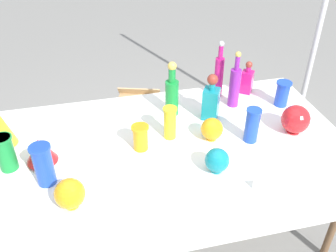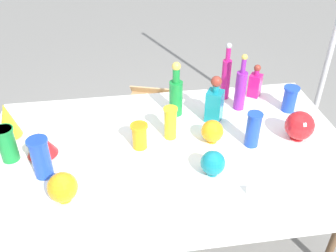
% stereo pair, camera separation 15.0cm
% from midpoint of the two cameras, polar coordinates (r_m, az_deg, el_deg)
% --- Properties ---
extents(ground_plane, '(40.00, 40.00, 0.00)m').
position_cam_midpoint_polar(ground_plane, '(2.69, -1.65, -15.22)').
color(ground_plane, gray).
extents(display_table, '(2.04, 1.11, 0.76)m').
position_cam_midpoint_polar(display_table, '(2.17, -1.78, -3.79)').
color(display_table, white).
rests_on(display_table, ground).
extents(tall_bottle_0, '(0.07, 0.07, 0.38)m').
position_cam_midpoint_polar(tall_bottle_0, '(2.43, 8.39, 6.11)').
color(tall_bottle_0, purple).
rests_on(tall_bottle_0, display_table).
extents(tall_bottle_1, '(0.06, 0.06, 0.39)m').
position_cam_midpoint_polar(tall_bottle_1, '(2.53, 6.08, 7.86)').
color(tall_bottle_1, '#C61972').
rests_on(tall_bottle_1, display_table).
extents(tall_bottle_2, '(0.08, 0.08, 0.36)m').
position_cam_midpoint_polar(tall_bottle_2, '(2.32, -1.25, 4.94)').
color(tall_bottle_2, '#198C38').
rests_on(tall_bottle_2, display_table).
extents(square_decanter_0, '(0.11, 0.11, 0.23)m').
position_cam_midpoint_polar(square_decanter_0, '(2.63, 10.35, 6.90)').
color(square_decanter_0, '#C61972').
rests_on(square_decanter_0, display_table).
extents(square_decanter_1, '(0.13, 0.13, 0.30)m').
position_cam_midpoint_polar(square_decanter_1, '(2.29, 4.73, 3.90)').
color(square_decanter_1, teal).
rests_on(square_decanter_1, display_table).
extents(slender_vase_0, '(0.08, 0.08, 0.20)m').
position_cam_midpoint_polar(slender_vase_0, '(2.13, -1.72, 0.59)').
color(slender_vase_0, yellow).
rests_on(slender_vase_0, display_table).
extents(slender_vase_1, '(0.10, 0.10, 0.15)m').
position_cam_midpoint_polar(slender_vase_1, '(2.06, -6.30, -1.67)').
color(slender_vase_1, orange).
rests_on(slender_vase_1, display_table).
extents(slender_vase_2, '(0.09, 0.09, 0.21)m').
position_cam_midpoint_polar(slender_vase_2, '(2.13, 10.77, 0.20)').
color(slender_vase_2, blue).
rests_on(slender_vase_2, display_table).
extents(slender_vase_3, '(0.10, 0.10, 0.20)m').
position_cam_midpoint_polar(slender_vase_3, '(2.11, -25.45, -3.66)').
color(slender_vase_3, '#198C38').
rests_on(slender_vase_3, display_table).
extents(slender_vase_4, '(0.10, 0.10, 0.17)m').
position_cam_midpoint_polar(slender_vase_4, '(2.53, 15.44, 4.87)').
color(slender_vase_4, blue).
rests_on(slender_vase_4, display_table).
extents(slender_vase_5, '(0.11, 0.11, 0.22)m').
position_cam_midpoint_polar(slender_vase_5, '(1.94, -20.60, -5.50)').
color(slender_vase_5, blue).
rests_on(slender_vase_5, display_table).
extents(fluted_vase_0, '(0.13, 0.13, 0.22)m').
position_cam_midpoint_polar(fluted_vase_0, '(2.28, -25.66, -0.36)').
color(fluted_vase_0, yellow).
rests_on(fluted_vase_0, display_table).
extents(fluted_vase_1, '(0.16, 0.16, 0.15)m').
position_cam_midpoint_polar(fluted_vase_1, '(2.10, -20.85, -3.54)').
color(fluted_vase_1, red).
rests_on(fluted_vase_1, display_table).
extents(round_bowl_0, '(0.13, 0.13, 0.13)m').
position_cam_midpoint_polar(round_bowl_0, '(1.92, 5.28, -5.29)').
color(round_bowl_0, teal).
rests_on(round_bowl_0, display_table).
extents(round_bowl_1, '(0.13, 0.13, 0.14)m').
position_cam_midpoint_polar(round_bowl_1, '(2.14, 4.73, -0.50)').
color(round_bowl_1, orange).
rests_on(round_bowl_1, display_table).
extents(round_bowl_2, '(0.17, 0.17, 0.17)m').
position_cam_midpoint_polar(round_bowl_2, '(2.28, 17.11, 0.94)').
color(round_bowl_2, red).
rests_on(round_bowl_2, display_table).
extents(round_bowl_3, '(0.14, 0.14, 0.15)m').
position_cam_midpoint_polar(round_bowl_3, '(1.80, -17.10, -9.89)').
color(round_bowl_3, orange).
rests_on(round_bowl_3, display_table).
extents(price_tag_left, '(0.06, 0.02, 0.05)m').
position_cam_midpoint_polar(price_tag_left, '(1.88, 11.38, -8.80)').
color(price_tag_left, white).
rests_on(price_tag_left, display_table).
extents(cardboard_box_behind_left, '(0.50, 0.43, 0.42)m').
position_cam_midpoint_polar(cardboard_box_behind_left, '(3.46, -5.24, 1.57)').
color(cardboard_box_behind_left, tan).
rests_on(cardboard_box_behind_left, ground).
extents(canopy_pole, '(0.18, 0.18, 2.55)m').
position_cam_midpoint_polar(canopy_pole, '(3.14, 20.61, 13.21)').
color(canopy_pole, silver).
rests_on(canopy_pole, ground).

